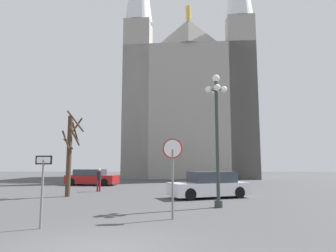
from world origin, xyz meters
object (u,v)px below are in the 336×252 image
object	(u,v)px
stop_sign	(173,163)
pedestrian_walking	(99,178)
bare_tree	(70,152)
parked_car_near_red	(92,178)
cathedral	(189,100)
street_lamp	(217,123)
one_way_arrow_sign	(43,182)
parked_car_far_white	(209,185)

from	to	relation	value
stop_sign	pedestrian_walking	world-z (taller)	stop_sign
bare_tree	parked_car_near_red	xyz separation A→B (m)	(-1.21, 8.90, -1.95)
cathedral	street_lamp	xyz separation A→B (m)	(0.15, -26.83, -6.96)
bare_tree	street_lamp	bearing A→B (deg)	-25.74
one_way_arrow_sign	parked_car_far_white	xyz separation A→B (m)	(5.92, 8.09, -0.70)
street_lamp	parked_car_near_red	bearing A→B (deg)	126.28
cathedral	stop_sign	distance (m)	30.95
stop_sign	street_lamp	bearing A→B (deg)	54.58
cathedral	parked_car_near_red	size ratio (longest dim) A/B	7.76
street_lamp	cathedral	bearing A→B (deg)	90.33
bare_tree	parked_car_near_red	bearing A→B (deg)	97.74
cathedral	parked_car_far_white	bearing A→B (deg)	-89.65
parked_car_near_red	cathedral	bearing A→B (deg)	56.36
parked_car_far_white	parked_car_near_red	bearing A→B (deg)	135.73
cathedral	parked_car_far_white	distance (m)	25.24
bare_tree	stop_sign	bearing A→B (deg)	-47.29
parked_car_near_red	one_way_arrow_sign	bearing A→B (deg)	-78.51
street_lamp	parked_car_far_white	size ratio (longest dim) A/B	1.27
cathedral	one_way_arrow_sign	world-z (taller)	cathedral
cathedral	pedestrian_walking	distance (m)	23.16
stop_sign	parked_car_far_white	xyz separation A→B (m)	(1.98, 6.47, -1.27)
cathedral	street_lamp	bearing A→B (deg)	-89.67
stop_sign	one_way_arrow_sign	xyz separation A→B (m)	(-3.94, -1.62, -0.58)
street_lamp	bare_tree	distance (m)	9.21
stop_sign	parked_car_near_red	xyz separation A→B (m)	(-7.46, 15.66, -1.30)
bare_tree	parked_car_near_red	distance (m)	9.19
parked_car_near_red	pedestrian_walking	xyz separation A→B (m)	(2.19, -5.80, 0.28)
pedestrian_walking	cathedral	bearing A→B (deg)	70.23
pedestrian_walking	parked_car_far_white	bearing A→B (deg)	-25.08
cathedral	bare_tree	distance (m)	25.56
cathedral	bare_tree	bearing A→B (deg)	-109.47
one_way_arrow_sign	stop_sign	bearing A→B (deg)	22.30
street_lamp	parked_car_far_white	distance (m)	4.79
one_way_arrow_sign	parked_car_near_red	distance (m)	17.65
one_way_arrow_sign	parked_car_near_red	bearing A→B (deg)	101.49
cathedral	pedestrian_walking	size ratio (longest dim) A/B	22.78
street_lamp	pedestrian_walking	xyz separation A→B (m)	(-7.26, 7.06, -2.82)
one_way_arrow_sign	parked_car_near_red	size ratio (longest dim) A/B	0.47
one_way_arrow_sign	parked_car_far_white	distance (m)	10.05
one_way_arrow_sign	street_lamp	size ratio (longest dim) A/B	0.36
stop_sign	bare_tree	bearing A→B (deg)	132.71
bare_tree	parked_car_far_white	size ratio (longest dim) A/B	1.05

